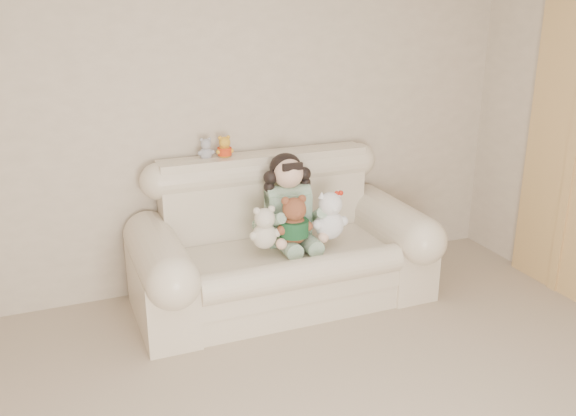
# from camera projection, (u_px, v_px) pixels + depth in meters

# --- Properties ---
(wall_back) EXTENTS (4.50, 0.00, 4.50)m
(wall_back) POSITION_uv_depth(u_px,v_px,m) (229.00, 115.00, 4.54)
(wall_back) COLOR beige
(wall_back) RESTS_ON ground
(sofa) EXTENTS (2.10, 0.95, 1.03)m
(sofa) POSITION_uv_depth(u_px,v_px,m) (283.00, 235.00, 4.43)
(sofa) COLOR beige
(sofa) RESTS_ON floor
(door_panel) EXTENTS (0.06, 0.90, 2.10)m
(door_panel) POSITION_uv_depth(u_px,v_px,m) (576.00, 155.00, 4.44)
(door_panel) COLOR tan
(door_panel) RESTS_ON floor
(seated_child) EXTENTS (0.46, 0.54, 0.67)m
(seated_child) POSITION_uv_depth(u_px,v_px,m) (288.00, 199.00, 4.45)
(seated_child) COLOR #296A38
(seated_child) RESTS_ON sofa
(brown_teddy) EXTENTS (0.28, 0.23, 0.41)m
(brown_teddy) POSITION_uv_depth(u_px,v_px,m) (294.00, 216.00, 4.26)
(brown_teddy) COLOR brown
(brown_teddy) RESTS_ON sofa
(white_cat) EXTENTS (0.32, 0.28, 0.42)m
(white_cat) POSITION_uv_depth(u_px,v_px,m) (330.00, 210.00, 4.35)
(white_cat) COLOR white
(white_cat) RESTS_ON sofa
(cream_teddy) EXTENTS (0.23, 0.18, 0.35)m
(cream_teddy) POSITION_uv_depth(u_px,v_px,m) (264.00, 224.00, 4.19)
(cream_teddy) COLOR #F1E1D1
(cream_teddy) RESTS_ON sofa
(yellow_mini_bear) EXTENTS (0.13, 0.10, 0.20)m
(yellow_mini_bear) POSITION_uv_depth(u_px,v_px,m) (224.00, 145.00, 4.46)
(yellow_mini_bear) COLOR gold
(yellow_mini_bear) RESTS_ON sofa
(grey_mini_plush) EXTENTS (0.15, 0.14, 0.19)m
(grey_mini_plush) POSITION_uv_depth(u_px,v_px,m) (206.00, 147.00, 4.43)
(grey_mini_plush) COLOR #ABACB2
(grey_mini_plush) RESTS_ON sofa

